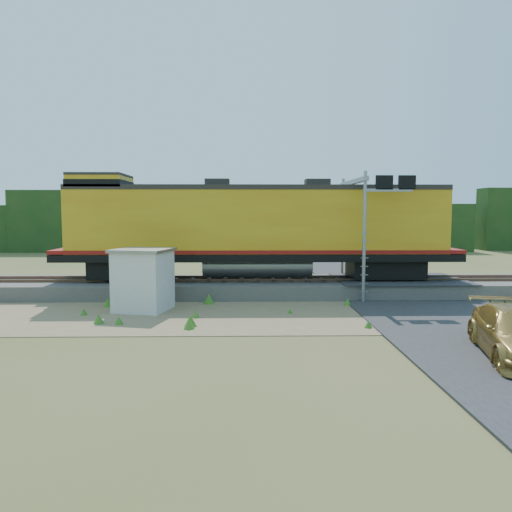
{
  "coord_description": "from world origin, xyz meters",
  "views": [
    {
      "loc": [
        -1.51,
        -21.44,
        4.54
      ],
      "look_at": [
        -1.04,
        3.0,
        2.4
      ],
      "focal_mm": 35.0,
      "sensor_mm": 36.0,
      "label": 1
    }
  ],
  "objects": [
    {
      "name": "locomotive",
      "position": [
        -1.22,
        6.0,
        3.74
      ],
      "size": [
        21.85,
        3.33,
        5.64
      ],
      "color": "black",
      "rests_on": "rails"
    },
    {
      "name": "ground",
      "position": [
        0.0,
        0.0,
        0.0
      ],
      "size": [
        140.0,
        140.0,
        0.0
      ],
      "primitive_type": "plane",
      "color": "#475123",
      "rests_on": "ground"
    },
    {
      "name": "shed",
      "position": [
        -6.27,
        1.44,
        1.46
      ],
      "size": [
        2.92,
        2.92,
        2.88
      ],
      "rotation": [
        0.0,
        0.0,
        -0.23
      ],
      "color": "silver",
      "rests_on": "ground"
    },
    {
      "name": "tree_line_north",
      "position": [
        0.0,
        38.0,
        3.07
      ],
      "size": [
        130.0,
        3.0,
        6.5
      ],
      "color": "#173914",
      "rests_on": "ground"
    },
    {
      "name": "weed_clumps",
      "position": [
        -3.5,
        0.1,
        0.0
      ],
      "size": [
        15.0,
        6.2,
        0.56
      ],
      "primitive_type": null,
      "color": "#3A7120",
      "rests_on": "ground"
    },
    {
      "name": "signal_gantry",
      "position": [
        4.68,
        5.35,
        4.97
      ],
      "size": [
        2.61,
        6.2,
        6.58
      ],
      "color": "gray",
      "rests_on": "ground"
    },
    {
      "name": "ballast",
      "position": [
        0.0,
        6.0,
        0.4
      ],
      "size": [
        70.0,
        5.0,
        0.8
      ],
      "primitive_type": "cube",
      "color": "slate",
      "rests_on": "ground"
    },
    {
      "name": "road",
      "position": [
        7.0,
        0.74,
        0.09
      ],
      "size": [
        7.0,
        66.0,
        0.86
      ],
      "color": "#38383A",
      "rests_on": "ground"
    },
    {
      "name": "dirt_shoulder",
      "position": [
        -2.0,
        0.5,
        0.01
      ],
      "size": [
        26.0,
        8.0,
        0.03
      ],
      "primitive_type": "cube",
      "color": "#8C7754",
      "rests_on": "ground"
    },
    {
      "name": "rails",
      "position": [
        0.0,
        6.0,
        0.88
      ],
      "size": [
        70.0,
        1.54,
        0.16
      ],
      "color": "brown",
      "rests_on": "ballast"
    }
  ]
}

